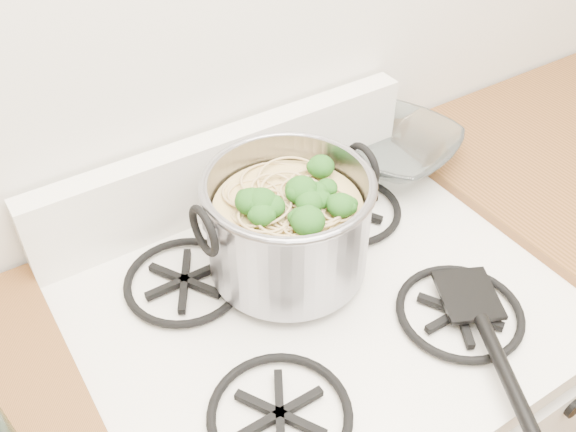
% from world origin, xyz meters
% --- Properties ---
extents(stock_pot, '(0.30, 0.27, 0.19)m').
position_xyz_m(stock_pot, '(-0.01, 1.35, 1.01)').
color(stock_pot, gray).
rests_on(stock_pot, gas_range).
extents(spatula, '(0.40, 0.40, 0.02)m').
position_xyz_m(spatula, '(0.19, 1.13, 0.94)').
color(spatula, black).
rests_on(spatula, gas_range).
extents(glass_bowl, '(0.13, 0.13, 0.03)m').
position_xyz_m(glass_bowl, '(0.33, 1.48, 0.94)').
color(glass_bowl, white).
rests_on(glass_bowl, gas_range).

